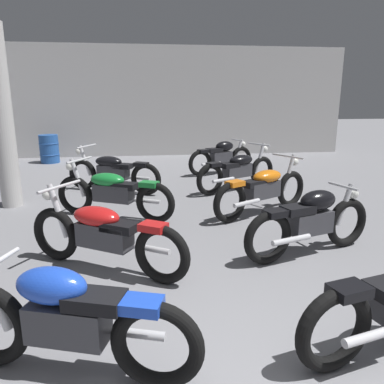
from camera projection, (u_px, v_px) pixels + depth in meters
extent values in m
cube|color=#BCBAB7|center=(162.00, 102.00, 12.65)|extent=(12.57, 0.24, 3.60)
cylinder|color=#BCBAB7|center=(2.00, 119.00, 6.64)|extent=(0.36, 0.36, 3.20)
torus|color=black|center=(157.00, 346.00, 2.58)|extent=(0.67, 0.31, 0.67)
cube|color=#38383D|center=(68.00, 323.00, 2.67)|extent=(0.62, 0.41, 0.28)
ellipsoid|color=blue|center=(51.00, 285.00, 2.61)|extent=(0.58, 0.43, 0.26)
cube|color=black|center=(95.00, 300.00, 2.58)|extent=(0.46, 0.35, 0.10)
cube|color=blue|center=(141.00, 305.00, 2.52)|extent=(0.33, 0.28, 0.08)
cylinder|color=silver|center=(129.00, 333.00, 2.75)|extent=(0.54, 0.24, 0.07)
torus|color=black|center=(55.00, 234.00, 4.65)|extent=(0.63, 0.45, 0.67)
torus|color=black|center=(162.00, 255.00, 4.05)|extent=(0.63, 0.45, 0.67)
cylinder|color=silver|center=(58.00, 211.00, 4.54)|extent=(0.27, 0.20, 0.66)
cube|color=#38383D|center=(105.00, 236.00, 4.33)|extent=(0.69, 0.55, 0.28)
ellipsoid|color=red|center=(96.00, 216.00, 4.31)|extent=(0.68, 0.59, 0.22)
cube|color=black|center=(120.00, 227.00, 4.20)|extent=(0.47, 0.42, 0.10)
cube|color=red|center=(153.00, 227.00, 4.02)|extent=(0.34, 0.32, 0.08)
cylinder|color=silver|center=(60.00, 186.00, 4.44)|extent=(0.39, 0.60, 0.04)
sphere|color=white|center=(48.00, 194.00, 4.55)|extent=(0.14, 0.14, 0.14)
cylinder|color=silver|center=(148.00, 248.00, 4.27)|extent=(0.50, 0.35, 0.07)
torus|color=black|center=(75.00, 195.00, 6.47)|extent=(0.65, 0.40, 0.67)
torus|color=black|center=(155.00, 203.00, 6.00)|extent=(0.65, 0.40, 0.67)
cylinder|color=silver|center=(78.00, 178.00, 6.36)|extent=(0.28, 0.18, 0.66)
cube|color=#38383D|center=(113.00, 193.00, 6.21)|extent=(0.70, 0.51, 0.28)
ellipsoid|color=#197F33|center=(107.00, 180.00, 6.19)|extent=(0.68, 0.55, 0.22)
cube|color=black|center=(125.00, 186.00, 6.11)|extent=(0.46, 0.39, 0.10)
cube|color=#197F33|center=(149.00, 184.00, 5.96)|extent=(0.34, 0.30, 0.08)
cylinder|color=silver|center=(80.00, 160.00, 6.27)|extent=(0.33, 0.63, 0.04)
sphere|color=white|center=(70.00, 166.00, 6.36)|extent=(0.14, 0.14, 0.14)
cylinder|color=silver|center=(145.00, 201.00, 6.20)|extent=(0.52, 0.31, 0.07)
torus|color=black|center=(83.00, 174.00, 8.17)|extent=(0.65, 0.39, 0.67)
torus|color=black|center=(146.00, 179.00, 7.72)|extent=(0.65, 0.39, 0.67)
cylinder|color=silver|center=(85.00, 161.00, 8.07)|extent=(0.28, 0.18, 0.66)
cube|color=#38383D|center=(113.00, 172.00, 7.92)|extent=(0.70, 0.50, 0.28)
ellipsoid|color=black|center=(108.00, 161.00, 7.90)|extent=(0.68, 0.55, 0.22)
cube|color=black|center=(122.00, 166.00, 7.82)|extent=(0.46, 0.39, 0.10)
cube|color=black|center=(141.00, 164.00, 7.68)|extent=(0.34, 0.30, 0.08)
cylinder|color=silver|center=(86.00, 146.00, 7.98)|extent=(0.33, 0.63, 0.04)
sphere|color=white|center=(79.00, 151.00, 8.07)|extent=(0.14, 0.14, 0.14)
cylinder|color=silver|center=(138.00, 178.00, 7.92)|extent=(0.53, 0.30, 0.07)
torus|color=black|center=(334.00, 330.00, 2.74)|extent=(0.68, 0.27, 0.67)
cube|color=black|center=(349.00, 291.00, 2.71)|extent=(0.32, 0.26, 0.08)
cylinder|color=silver|center=(374.00, 335.00, 2.72)|extent=(0.55, 0.20, 0.07)
torus|color=black|center=(347.00, 223.00, 5.06)|extent=(0.67, 0.31, 0.67)
torus|color=black|center=(268.00, 238.00, 4.52)|extent=(0.67, 0.31, 0.67)
cylinder|color=silver|center=(344.00, 205.00, 4.97)|extent=(0.25, 0.14, 0.56)
cube|color=#38383D|center=(310.00, 222.00, 4.77)|extent=(0.62, 0.40, 0.28)
ellipsoid|color=black|center=(318.00, 200.00, 4.74)|extent=(0.58, 0.43, 0.26)
cube|color=black|center=(298.00, 210.00, 4.63)|extent=(0.45, 0.35, 0.10)
cube|color=black|center=(276.00, 213.00, 4.49)|extent=(0.33, 0.28, 0.08)
cylinder|color=silver|center=(343.00, 186.00, 4.88)|extent=(0.18, 0.47, 0.04)
sphere|color=white|center=(353.00, 194.00, 4.99)|extent=(0.14, 0.14, 0.14)
cylinder|color=silver|center=(291.00, 240.00, 4.52)|extent=(0.55, 0.23, 0.07)
torus|color=black|center=(291.00, 189.00, 6.89)|extent=(0.64, 0.42, 0.67)
torus|color=black|center=(230.00, 203.00, 6.02)|extent=(0.64, 0.42, 0.67)
cylinder|color=silver|center=(289.00, 173.00, 6.77)|extent=(0.27, 0.19, 0.66)
cube|color=#38383D|center=(263.00, 190.00, 6.43)|extent=(0.69, 0.53, 0.28)
ellipsoid|color=orange|center=(267.00, 176.00, 6.44)|extent=(0.68, 0.57, 0.22)
cube|color=black|center=(254.00, 183.00, 6.27)|extent=(0.47, 0.40, 0.10)
cube|color=orange|center=(235.00, 183.00, 6.01)|extent=(0.34, 0.31, 0.08)
cylinder|color=silver|center=(288.00, 156.00, 6.66)|extent=(0.36, 0.61, 0.04)
sphere|color=white|center=(295.00, 162.00, 6.80)|extent=(0.14, 0.14, 0.14)
cylinder|color=silver|center=(247.00, 203.00, 6.07)|extent=(0.51, 0.33, 0.07)
torus|color=black|center=(262.00, 171.00, 8.54)|extent=(0.64, 0.41, 0.67)
torus|color=black|center=(210.00, 179.00, 7.68)|extent=(0.64, 0.41, 0.67)
cylinder|color=silver|center=(260.00, 158.00, 8.41)|extent=(0.27, 0.19, 0.66)
cube|color=#38383D|center=(237.00, 170.00, 8.08)|extent=(0.70, 0.52, 0.28)
ellipsoid|color=black|center=(241.00, 160.00, 8.09)|extent=(0.68, 0.57, 0.22)
cube|color=black|center=(230.00, 165.00, 7.93)|extent=(0.47, 0.40, 0.10)
cube|color=black|center=(214.00, 164.00, 7.67)|extent=(0.34, 0.31, 0.08)
cylinder|color=silver|center=(259.00, 144.00, 8.30)|extent=(0.35, 0.62, 0.04)
sphere|color=white|center=(265.00, 149.00, 8.45)|extent=(0.14, 0.14, 0.14)
cylinder|color=silver|center=(223.00, 180.00, 7.73)|extent=(0.52, 0.32, 0.07)
torus|color=black|center=(241.00, 159.00, 10.19)|extent=(0.66, 0.36, 0.67)
torus|color=black|center=(200.00, 163.00, 9.54)|extent=(0.66, 0.36, 0.67)
cylinder|color=silver|center=(239.00, 150.00, 10.08)|extent=(0.25, 0.16, 0.56)
cube|color=#38383D|center=(221.00, 157.00, 9.84)|extent=(0.62, 0.44, 0.28)
ellipsoid|color=black|center=(225.00, 146.00, 9.82)|extent=(0.59, 0.46, 0.26)
cube|color=black|center=(214.00, 150.00, 9.68)|extent=(0.46, 0.38, 0.10)
cube|color=black|center=(204.00, 151.00, 9.52)|extent=(0.34, 0.29, 0.08)
cylinder|color=silver|center=(237.00, 140.00, 9.99)|extent=(0.22, 0.46, 0.04)
sphere|color=white|center=(243.00, 144.00, 10.12)|extent=(0.14, 0.14, 0.14)
cylinder|color=silver|center=(211.00, 164.00, 9.57)|extent=(0.53, 0.28, 0.07)
cylinder|color=#23519E|center=(49.00, 149.00, 11.45)|extent=(0.56, 0.56, 0.85)
torus|color=#23519E|center=(49.00, 143.00, 11.41)|extent=(0.59, 0.59, 0.03)
torus|color=#23519E|center=(50.00, 154.00, 11.49)|extent=(0.59, 0.59, 0.03)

